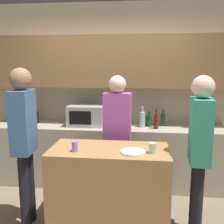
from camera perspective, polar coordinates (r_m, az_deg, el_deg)
name	(u,v)px	position (r m, az deg, el deg)	size (l,w,h in m)	color
back_wall	(113,81)	(4.04, 0.27, 6.80)	(6.40, 0.40, 2.70)	beige
back_counter	(111,155)	(3.99, -0.17, -9.29)	(3.60, 0.62, 0.89)	#B7AD99
kitchen_island	(109,188)	(2.98, -0.56, -16.22)	(1.26, 0.62, 0.90)	#B27F4C
microwave	(86,115)	(3.90, -5.59, -0.73)	(0.52, 0.39, 0.30)	#B7BABC
toaster	(28,118)	(4.19, -17.73, -1.23)	(0.26, 0.16, 0.18)	black
potted_plant	(196,114)	(3.88, 17.73, -0.50)	(0.14, 0.14, 0.39)	silver
bottle_0	(142,119)	(3.80, 6.61, -1.56)	(0.08, 0.08, 0.30)	silver
bottle_1	(149,121)	(3.86, 8.06, -1.89)	(0.08, 0.08, 0.22)	#194723
bottle_2	(156,121)	(3.73, 9.57, -1.99)	(0.07, 0.07, 0.28)	maroon
bottle_3	(163,120)	(3.92, 11.00, -1.63)	(0.06, 0.06, 0.25)	#194723
plate_on_island	(133,152)	(2.69, 4.60, -8.62)	(0.26, 0.26, 0.01)	white
cup_0	(75,147)	(2.73, -8.07, -7.46)	(0.06, 0.06, 0.10)	#887BE5
cup_1	(152,148)	(2.69, 8.79, -7.76)	(0.08, 0.08, 0.11)	#B4DEC3
person_left	(24,134)	(2.95, -18.64, -4.57)	(0.23, 0.35, 1.75)	black
person_center	(117,128)	(3.33, 1.13, -3.61)	(0.35, 0.22, 1.65)	black
person_right	(200,144)	(2.76, 18.52, -6.65)	(0.22, 0.35, 1.68)	black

